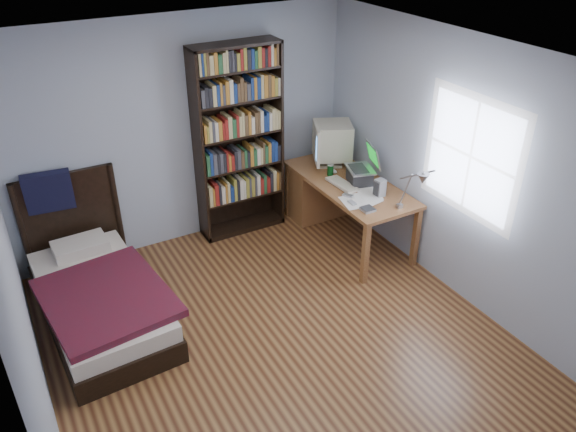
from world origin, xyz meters
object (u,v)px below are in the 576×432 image
object	(u,v)px
laptop	(361,173)
bed	(97,292)
desk_lamp	(419,181)
desk	(325,190)
keyboard	(342,184)
soda_can	(330,170)
bookshelf	(239,143)
speaker	(380,188)
crt_monitor	(331,141)

from	to	relation	value
laptop	bed	world-z (taller)	bed
laptop	desk_lamp	distance (m)	1.08
desk	desk_lamp	bearing A→B (deg)	-90.23
desk_lamp	keyboard	xyz separation A→B (m)	(-0.11, 1.05, -0.47)
desk_lamp	bed	distance (m)	3.16
desk_lamp	soda_can	world-z (taller)	desk_lamp
desk_lamp	bookshelf	size ratio (longest dim) A/B	0.27
bed	soda_can	bearing A→B (deg)	4.87
speaker	soda_can	world-z (taller)	speaker
crt_monitor	soda_can	size ratio (longest dim) A/B	4.75
bookshelf	soda_can	bearing A→B (deg)	-33.58
soda_can	bookshelf	world-z (taller)	bookshelf
speaker	desk_lamp	bearing A→B (deg)	-103.77
crt_monitor	keyboard	size ratio (longest dim) A/B	1.43
desk_lamp	soda_can	size ratio (longest dim) A/B	4.76
speaker	crt_monitor	bearing A→B (deg)	85.66
laptop	keyboard	size ratio (longest dim) A/B	1.03
laptop	bookshelf	distance (m)	1.39
desk	desk_lamp	distance (m)	1.75
crt_monitor	bookshelf	distance (m)	1.06
crt_monitor	desk_lamp	bearing A→B (deg)	-92.55
laptop	bed	distance (m)	2.97
crt_monitor	keyboard	distance (m)	0.62
keyboard	bed	bearing A→B (deg)	175.71
laptop	soda_can	world-z (taller)	laptop
bed	keyboard	bearing A→B (deg)	-0.95
bed	laptop	bearing A→B (deg)	-1.57
desk_lamp	bookshelf	xyz separation A→B (m)	(-0.94, 1.89, -0.12)
bookshelf	crt_monitor	bearing A→B (deg)	-17.29
soda_can	bookshelf	size ratio (longest dim) A/B	0.06
desk_lamp	bookshelf	distance (m)	2.11
soda_can	bed	bearing A→B (deg)	-175.13
crt_monitor	bed	size ratio (longest dim) A/B	0.29
speaker	soda_can	distance (m)	0.69
keyboard	speaker	size ratio (longest dim) A/B	2.19
desk_lamp	keyboard	size ratio (longest dim) A/B	1.44
speaker	bed	distance (m)	2.98
desk	laptop	size ratio (longest dim) A/B	3.96
soda_can	keyboard	bearing A→B (deg)	-94.66
desk_lamp	crt_monitor	bearing A→B (deg)	87.45
laptop	soda_can	xyz separation A→B (m)	(-0.20, 0.31, -0.05)
desk_lamp	speaker	world-z (taller)	desk_lamp
crt_monitor	desk	bearing A→B (deg)	-165.03
crt_monitor	bed	world-z (taller)	crt_monitor
desk_lamp	soda_can	distance (m)	1.39
desk	crt_monitor	size ratio (longest dim) A/B	2.84
laptop	bookshelf	xyz separation A→B (m)	(-1.04, 0.87, 0.25)
desk_lamp	bed	xyz separation A→B (m)	(-2.80, 1.09, -0.95)
desk_lamp	keyboard	world-z (taller)	desk_lamp
soda_can	speaker	bearing A→B (deg)	-74.71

